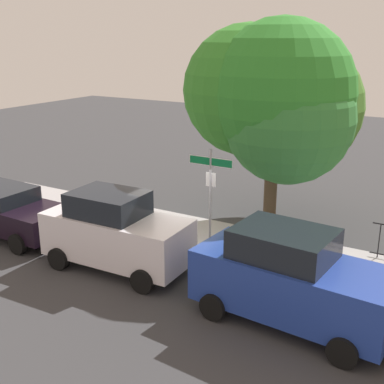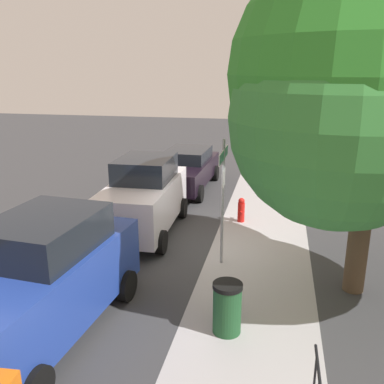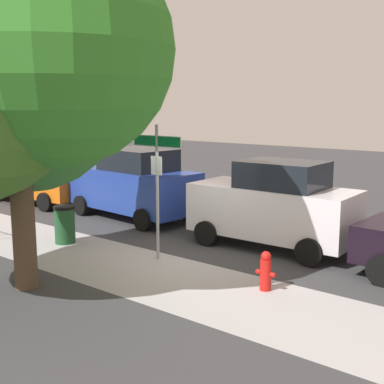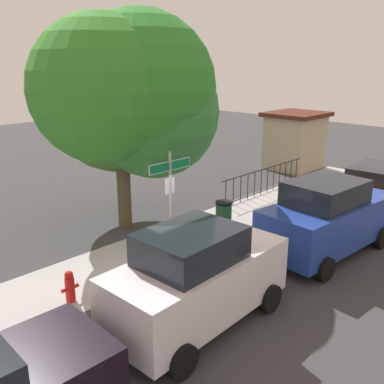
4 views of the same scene
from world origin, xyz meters
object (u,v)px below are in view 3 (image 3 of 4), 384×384
Objects in this scene: car_white at (274,205)px; car_orange at (37,178)px; trash_bin at (65,224)px; shade_tree at (16,68)px; street_sign at (157,168)px; fire_hydrant at (266,271)px; car_blue at (134,184)px.

car_white is 0.88× the size of car_orange.
trash_bin is at bearing 147.72° from car_orange.
shade_tree is 9.49m from car_orange.
street_sign is 3.99× the size of fire_hydrant.
car_orange is (4.62, 0.39, -0.19)m from car_blue.
car_orange is 11.44m from fire_hydrant.
fire_hydrant is at bearing 115.47° from car_white.
car_orange reaches higher than trash_bin.
car_blue is 7.18m from fire_hydrant.
car_white is 5.13m from car_blue.
car_white is at bearing -62.76° from fire_hydrant.
car_orange is at bearing -12.82° from fire_hydrant.
trash_bin is (2.81, 0.50, -1.64)m from street_sign.
fire_hydrant is at bearing -177.05° from trash_bin.
car_white reaches higher than car_orange.
fire_hydrant is (-3.00, 0.20, -1.75)m from street_sign.
shade_tree is at bearing 119.36° from car_blue.
fire_hydrant is (-3.94, -2.66, -3.85)m from shade_tree.
car_white is 0.91× the size of car_blue.
car_orange is 4.83× the size of trash_bin.
car_orange is (7.21, -5.19, -3.34)m from shade_tree.
car_white is 3.13m from fire_hydrant.
trash_bin is (-0.71, 3.22, -0.59)m from car_blue.
street_sign is 8.56m from car_orange.
car_white is 4.26× the size of trash_bin.
car_blue reaches higher than trash_bin.
trash_bin is at bearing 2.95° from fire_hydrant.
street_sign reaches higher than trash_bin.
car_orange is 6.07× the size of fire_hydrant.
car_blue is at bearing -77.57° from trash_bin.
car_orange is at bearing -35.78° from shade_tree.
car_blue reaches higher than fire_hydrant.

